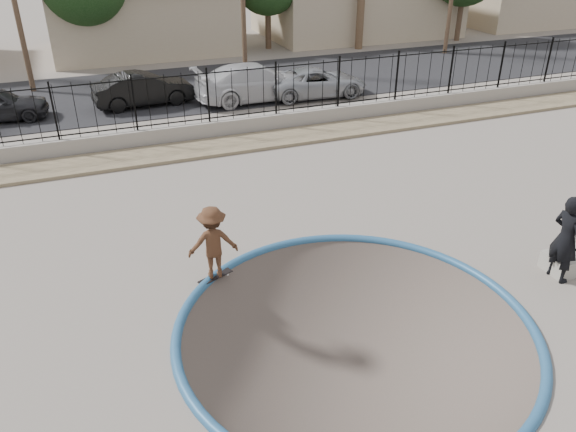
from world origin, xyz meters
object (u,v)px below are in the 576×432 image
(car_b, at_px, (144,89))
(car_c, at_px, (256,82))
(videographer, at_px, (566,239))
(skater, at_px, (213,247))
(car_d, at_px, (317,82))
(skateboard, at_px, (215,277))

(car_b, height_order, car_c, car_c)
(car_b, relative_size, car_c, 0.78)
(car_c, bearing_deg, videographer, -175.68)
(car_b, distance_m, car_c, 4.65)
(skater, xyz_separation_m, car_c, (5.05, 12.48, -0.03))
(skater, bearing_deg, car_d, -116.54)
(skater, bearing_deg, skateboard, -20.58)
(skater, distance_m, videographer, 7.47)
(videographer, distance_m, car_b, 17.31)
(skateboard, distance_m, videographer, 7.53)
(skateboard, bearing_deg, car_d, 34.54)
(videographer, bearing_deg, skater, 67.21)
(skateboard, bearing_deg, car_c, 45.04)
(skater, relative_size, videographer, 0.83)
(videographer, bearing_deg, skateboard, 67.21)
(car_d, bearing_deg, car_b, 82.80)
(car_d, bearing_deg, skateboard, 151.01)
(skateboard, height_order, car_c, car_c)
(skateboard, xyz_separation_m, videographer, (6.99, -2.64, 0.93))
(skateboard, xyz_separation_m, car_d, (7.68, 12.04, 0.59))
(car_c, bearing_deg, car_d, -102.58)
(skater, xyz_separation_m, videographer, (6.99, -2.64, 0.17))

